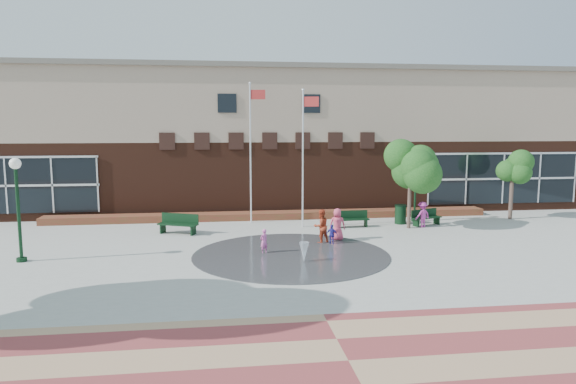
{
  "coord_description": "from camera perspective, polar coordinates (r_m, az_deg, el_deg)",
  "views": [
    {
      "loc": [
        -2.89,
        -18.17,
        5.52
      ],
      "look_at": [
        0.0,
        4.0,
        2.6
      ],
      "focal_mm": 32.0,
      "sensor_mm": 36.0,
      "label": 1
    }
  ],
  "objects": [
    {
      "name": "ground",
      "position": [
        19.21,
        1.56,
        -9.26
      ],
      "size": [
        120.0,
        120.0,
        0.0
      ],
      "primitive_type": "plane",
      "color": "#666056",
      "rests_on": "ground"
    },
    {
      "name": "plaza_concrete",
      "position": [
        23.03,
        0.0,
        -6.42
      ],
      "size": [
        46.0,
        18.0,
        0.01
      ],
      "primitive_type": "cube",
      "color": "#A8A8A0",
      "rests_on": "ground"
    },
    {
      "name": "paver_band",
      "position": [
        12.79,
        6.72,
        -18.16
      ],
      "size": [
        46.0,
        6.0,
        0.01
      ],
      "primitive_type": "cube",
      "color": "#93393A",
      "rests_on": "ground"
    },
    {
      "name": "splash_pad",
      "position": [
        22.07,
        0.34,
        -7.03
      ],
      "size": [
        8.4,
        8.4,
        0.01
      ],
      "primitive_type": "cylinder",
      "color": "#383A3D",
      "rests_on": "ground"
    },
    {
      "name": "library_building",
      "position": [
        35.78,
        -2.81,
        6.03
      ],
      "size": [
        44.4,
        10.4,
        9.2
      ],
      "color": "#4C2519",
      "rests_on": "ground"
    },
    {
      "name": "flower_bed",
      "position": [
        30.41,
        -1.85,
        -3.02
      ],
      "size": [
        26.0,
        1.2,
        0.4
      ],
      "primitive_type": "cube",
      "color": "#A91228",
      "rests_on": "ground"
    },
    {
      "name": "flagpole_left",
      "position": [
        28.79,
        -4.11,
        5.17
      ],
      "size": [
        0.92,
        0.24,
        7.88
      ],
      "rotation": [
        0.0,
        0.0,
        -0.18
      ],
      "color": "white",
      "rests_on": "ground"
    },
    {
      "name": "flagpole_right",
      "position": [
        27.48,
        1.75,
        4.59
      ],
      "size": [
        0.87,
        0.37,
        7.44
      ],
      "rotation": [
        0.0,
        0.0,
        -0.35
      ],
      "color": "white",
      "rests_on": "ground"
    },
    {
      "name": "lamp_left",
      "position": [
        23.18,
        -27.85,
        -0.59
      ],
      "size": [
        0.45,
        0.45,
        4.23
      ],
      "color": "black",
      "rests_on": "ground"
    },
    {
      "name": "lamp_right",
      "position": [
        30.14,
        13.98,
        1.16
      ],
      "size": [
        0.4,
        0.4,
        3.76
      ],
      "color": "black",
      "rests_on": "ground"
    },
    {
      "name": "bench_left",
      "position": [
        26.74,
        -12.11,
        -3.91
      ],
      "size": [
        2.12,
        1.36,
        1.04
      ],
      "rotation": [
        0.0,
        0.0,
        -0.41
      ],
      "color": "black",
      "rests_on": "ground"
    },
    {
      "name": "bench_mid",
      "position": [
        28.09,
        7.16,
        -3.34
      ],
      "size": [
        1.82,
        0.57,
        0.91
      ],
      "rotation": [
        0.0,
        0.0,
        0.04
      ],
      "color": "black",
      "rests_on": "ground"
    },
    {
      "name": "bench_right",
      "position": [
        29.39,
        15.1,
        -3.07
      ],
      "size": [
        1.85,
        1.1,
        0.9
      ],
      "rotation": [
        0.0,
        0.0,
        0.36
      ],
      "color": "black",
      "rests_on": "ground"
    },
    {
      "name": "trash_can",
      "position": [
        29.47,
        12.38,
        -2.43
      ],
      "size": [
        0.67,
        0.67,
        1.09
      ],
      "color": "black",
      "rests_on": "ground"
    },
    {
      "name": "tree_mid",
      "position": [
        27.96,
        13.45,
        2.93
      ],
      "size": [
        2.78,
        2.78,
        4.7
      ],
      "color": "#45342C",
      "rests_on": "ground"
    },
    {
      "name": "tree_small_right",
      "position": [
        32.68,
        23.7,
        2.51
      ],
      "size": [
        2.46,
        2.46,
        4.2
      ],
      "color": "#45342C",
      "rests_on": "ground"
    },
    {
      "name": "water_jet_a",
      "position": [
        21.01,
        1.8,
        -7.8
      ],
      "size": [
        0.4,
        0.4,
        0.79
      ],
      "primitive_type": "cone",
      "rotation": [
        3.14,
        0.0,
        0.0
      ],
      "color": "white",
      "rests_on": "ground"
    },
    {
      "name": "water_jet_b",
      "position": [
        20.87,
        1.79,
        -7.9
      ],
      "size": [
        0.18,
        0.18,
        0.4
      ],
      "primitive_type": "cone",
      "rotation": [
        3.14,
        0.0,
        0.0
      ],
      "color": "white",
      "rests_on": "ground"
    },
    {
      "name": "child_splash",
      "position": [
        22.27,
        -2.7,
        -5.49
      ],
      "size": [
        0.47,
        0.44,
        1.08
      ],
      "primitive_type": "imported",
      "rotation": [
        0.0,
        0.0,
        3.8
      ],
      "color": "#EE62BD",
      "rests_on": "ground"
    },
    {
      "name": "adult_red",
      "position": [
        24.2,
        3.69,
        -3.82
      ],
      "size": [
        0.95,
        0.85,
        1.6
      ],
      "primitive_type": "imported",
      "rotation": [
        0.0,
        0.0,
        3.52
      ],
      "color": "#C14225",
      "rests_on": "ground"
    },
    {
      "name": "adult_pink",
      "position": [
        24.79,
        5.5,
        -3.61
      ],
      "size": [
        0.84,
        0.62,
        1.56
      ],
      "primitive_type": "imported",
      "rotation": [
        0.0,
        0.0,
        2.97
      ],
      "color": "#DD4768",
      "rests_on": "ground"
    },
    {
      "name": "child_blue",
      "position": [
        23.98,
        4.91,
        -4.74
      ],
      "size": [
        0.59,
        0.47,
        0.94
      ],
      "primitive_type": "imported",
      "rotation": [
        0.0,
        0.0,
        2.62
      ],
      "color": "#312AA1",
      "rests_on": "ground"
    },
    {
      "name": "person_bench",
      "position": [
        28.7,
        14.72,
        -2.46
      ],
      "size": [
        1.04,
        0.81,
        1.41
      ],
      "primitive_type": "imported",
      "rotation": [
        0.0,
        0.0,
        3.5
      ],
      "color": "#C439A2",
      "rests_on": "ground"
    }
  ]
}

